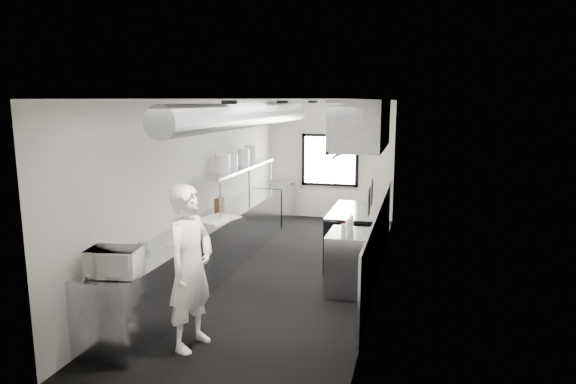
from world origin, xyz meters
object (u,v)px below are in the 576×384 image
Objects in this scene: microwave at (114,262)px; knife_block at (219,205)px; range at (355,236)px; squeeze_bottle_a at (343,230)px; pass_shelf at (239,169)px; squeeze_bottle_d at (351,225)px; plate_stack_d at (251,154)px; far_work_table at (274,203)px; bottle_station at (350,262)px; line_cook at (190,267)px; prep_counter at (210,247)px; plate_stack_c at (243,157)px; plate_stack_a at (222,163)px; squeeze_bottle_e at (352,222)px; deli_tub_a at (137,250)px; plate_stack_b at (232,161)px; squeeze_bottle_c at (349,226)px; exhaust_hood at (361,125)px; squeeze_bottle_b at (347,228)px; cutting_board at (217,219)px; small_plate at (199,229)px; deli_tub_b at (144,245)px.

microwave reaches higher than knife_block.
squeeze_bottle_a is at bearing -88.88° from range.
pass_shelf reaches higher than squeeze_bottle_d.
range is at bearing -25.35° from plate_stack_d.
plate_stack_d is at bearing -93.02° from far_work_table.
line_cook is (-1.52, -2.14, 0.49)m from bottle_station.
plate_stack_c is (-0.02, 1.69, 1.28)m from prep_counter.
line_cook is 3.12m from knife_block.
plate_stack_a is 1.68× the size of squeeze_bottle_e.
range is at bearing 50.98° from microwave.
line_cook is 1.04m from deli_tub_a.
squeeze_bottle_c is at bearing -30.05° from plate_stack_b.
squeeze_bottle_b is at bearing -89.29° from exhaust_hood.
plate_stack_d is at bearing 90.59° from plate_stack_b.
plate_stack_b is (-0.84, 3.53, 0.77)m from line_cook.
plate_stack_a reaches higher than cutting_board.
squeeze_bottle_c is at bearing -59.67° from far_work_table.
microwave is 2.60× the size of small_plate.
plate_stack_c is at bearing 136.23° from squeeze_bottle_a.
squeeze_bottle_c is 0.24m from squeeze_bottle_e.
deli_tub_b is at bearing -129.28° from range.
plate_stack_c is 3.00m from squeeze_bottle_d.
microwave is 3.44× the size of deli_tub_b.
deli_tub_b is 0.48× the size of plate_stack_a.
plate_stack_c reaches higher than bottle_station.
plate_stack_a is at bearing -169.90° from exhaust_hood.
squeeze_bottle_b is (0.08, -1.55, 0.53)m from range.
knife_block reaches higher than squeeze_bottle_c.
microwave is (0.09, -4.18, -0.48)m from pass_shelf.
knife_block is at bearing -94.14° from plate_stack_c.
squeeze_bottle_e is at bearing 39.24° from deli_tub_a.
deli_tub_a reaches higher than range.
pass_shelf is at bearing 87.62° from knife_block.
plate_stack_b is at bearing 81.52° from microwave.
squeeze_bottle_c is (2.33, -2.43, -0.75)m from plate_stack_d.
plate_stack_b is at bearing 146.62° from squeeze_bottle_b.
prep_counter is at bearing -144.27° from cutting_board.
deli_tub_a is 0.20× the size of cutting_board.
exhaust_hood reaches higher than deli_tub_a.
squeeze_bottle_d reaches higher than cutting_board.
prep_counter and bottle_station have the same top height.
exhaust_hood is 1.79m from squeeze_bottle_e.
microwave is at bearing -133.61° from squeeze_bottle_b.
line_cook reaches higher than plate_stack_b.
bottle_station is 1.34× the size of cutting_board.
small_plate is (0.27, 1.08, -0.05)m from deli_tub_b.
squeeze_bottle_a is (2.18, 2.22, -0.06)m from microwave.
range is 2.81m from plate_stack_d.
cutting_board is (-2.15, -1.13, -1.48)m from exhaust_hood.
squeeze_bottle_c is (2.25, -0.15, 0.54)m from prep_counter.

